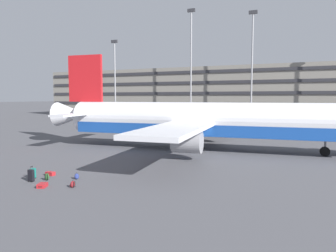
% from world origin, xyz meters
% --- Properties ---
extents(ground_plane, '(600.00, 600.00, 0.00)m').
position_xyz_m(ground_plane, '(0.00, 0.00, 0.00)').
color(ground_plane, '#4C4C51').
extents(terminal_structure, '(123.62, 18.81, 13.02)m').
position_xyz_m(terminal_structure, '(0.00, 53.96, 6.51)').
color(terminal_structure, gray).
rests_on(terminal_structure, ground_plane).
extents(airliner, '(36.05, 29.15, 10.46)m').
position_xyz_m(airliner, '(-0.39, 1.84, 3.04)').
color(airliner, silver).
rests_on(airliner, ground_plane).
extents(light_mast_far_left, '(1.80, 0.50, 20.12)m').
position_xyz_m(light_mast_far_left, '(-36.39, 40.04, 11.72)').
color(light_mast_far_left, gray).
rests_on(light_mast_far_left, ground_plane).
extents(light_mast_left, '(1.80, 0.50, 25.62)m').
position_xyz_m(light_mast_left, '(-15.52, 40.04, 14.55)').
color(light_mast_left, gray).
rests_on(light_mast_left, ground_plane).
extents(light_mast_center_left, '(1.80, 0.50, 23.74)m').
position_xyz_m(light_mast_center_left, '(-1.68, 40.04, 13.59)').
color(light_mast_center_left, gray).
rests_on(light_mast_center_left, ground_plane).
extents(suitcase_red, '(0.29, 0.42, 0.86)m').
position_xyz_m(suitcase_red, '(-7.28, -14.30, 0.38)').
color(suitcase_red, '#147266').
rests_on(suitcase_red, ground_plane).
extents(suitcase_purple, '(0.40, 0.24, 0.99)m').
position_xyz_m(suitcase_purple, '(-6.78, -14.90, 0.43)').
color(suitcase_purple, black).
rests_on(suitcase_purple, ground_plane).
extents(suitcase_navy, '(0.69, 0.78, 0.26)m').
position_xyz_m(suitcase_navy, '(-5.08, -15.60, 0.13)').
color(suitcase_navy, '#B21E23').
rests_on(suitcase_navy, ground_plane).
extents(suitcase_silver, '(0.67, 0.37, 0.27)m').
position_xyz_m(suitcase_silver, '(-6.86, -13.12, 0.13)').
color(suitcase_silver, '#B21E23').
rests_on(suitcase_silver, ground_plane).
extents(backpack_small, '(0.38, 0.31, 0.53)m').
position_xyz_m(backpack_small, '(-6.09, -14.21, 0.23)').
color(backpack_small, '#264C26').
rests_on(backpack_small, ground_plane).
extents(backpack_black, '(0.34, 0.35, 0.45)m').
position_xyz_m(backpack_black, '(-4.42, -13.21, 0.19)').
color(backpack_black, navy).
rests_on(backpack_black, ground_plane).
extents(backpack_upright, '(0.35, 0.42, 0.47)m').
position_xyz_m(backpack_upright, '(-3.35, -14.88, 0.20)').
color(backpack_upright, maroon).
rests_on(backpack_upright, ground_plane).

